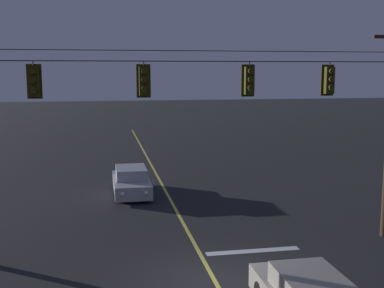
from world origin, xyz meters
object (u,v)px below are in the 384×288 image
traffic_light_leftmost (34,81)px  traffic_light_right_inner (329,80)px  traffic_light_centre (249,80)px  car_oncoming_lead (131,182)px  traffic_light_left_inner (144,81)px

traffic_light_leftmost → traffic_light_right_inner: bearing=0.0°
traffic_light_centre → car_oncoming_lead: traffic_light_centre is taller
traffic_light_leftmost → car_oncoming_lead: bearing=67.0°
traffic_light_leftmost → car_oncoming_lead: 10.53m
traffic_light_centre → traffic_light_left_inner: bearing=180.0°
traffic_light_centre → traffic_light_leftmost: bearing=180.0°
traffic_light_leftmost → car_oncoming_lead: size_ratio=0.28×
traffic_light_left_inner → car_oncoming_lead: 9.91m
traffic_light_right_inner → traffic_light_leftmost: bearing=180.0°
traffic_light_left_inner → traffic_light_centre: size_ratio=1.00×
car_oncoming_lead → traffic_light_right_inner: bearing=-51.5°
traffic_light_leftmost → traffic_light_right_inner: same height
traffic_light_left_inner → traffic_light_centre: same height
traffic_light_centre → car_oncoming_lead: size_ratio=0.28×
traffic_light_left_inner → traffic_light_right_inner: (6.65, 0.00, 0.00)m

